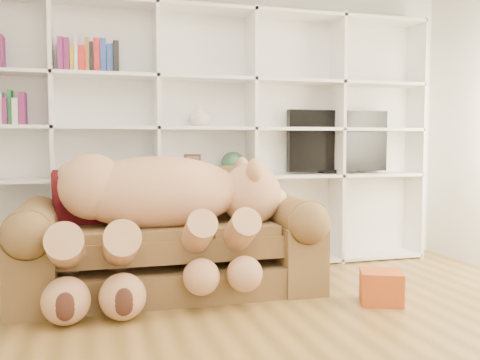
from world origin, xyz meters
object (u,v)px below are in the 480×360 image
object	(u,v)px
teddy_bear	(162,207)
gift_box	(381,287)
tv	(338,142)
sofa	(168,245)

from	to	relation	value
teddy_bear	gift_box	size ratio (longest dim) A/B	6.34
gift_box	teddy_bear	bearing A→B (deg)	159.98
teddy_bear	tv	world-z (taller)	tv
sofa	gift_box	world-z (taller)	sofa
tv	sofa	bearing A→B (deg)	-158.77
teddy_bear	gift_box	distance (m)	1.71
teddy_bear	gift_box	xyz separation A→B (m)	(1.52, -0.55, -0.57)
sofa	teddy_bear	size ratio (longest dim) A/B	1.23
gift_box	tv	distance (m)	1.82
sofa	tv	distance (m)	2.09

